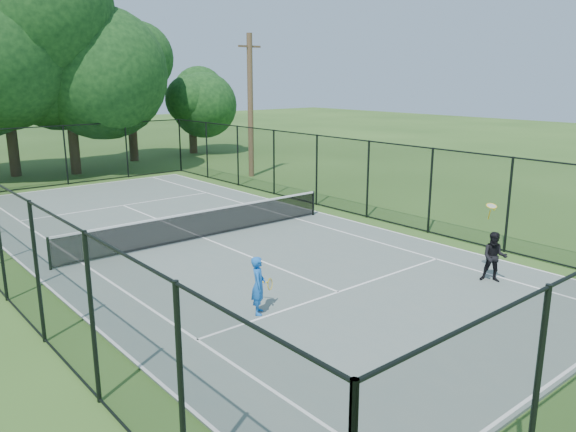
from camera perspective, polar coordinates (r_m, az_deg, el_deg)
ground at (r=19.12m, az=-8.56°, el=-2.38°), size 120.00×120.00×0.00m
tennis_court at (r=19.11m, az=-8.56°, el=-2.30°), size 11.00×24.00×0.06m
tennis_net at (r=18.97m, az=-8.62°, el=-0.71°), size 10.08×0.08×0.95m
fence at (r=18.76m, az=-8.73°, el=2.02°), size 13.10×26.10×3.00m
tree_near_left at (r=34.14m, az=-27.07°, el=14.61°), size 8.21×8.21×10.70m
tree_near_mid at (r=33.57m, az=-21.56°, el=13.95°), size 7.29×7.29×9.53m
tree_near_right at (r=37.87m, az=-15.89°, el=13.96°), size 6.46×6.46×8.92m
tree_far_right at (r=40.88m, az=-9.78°, el=11.53°), size 4.56×4.56×6.04m
utility_pole at (r=30.68m, az=-3.84°, el=11.15°), size 1.40×0.30×7.55m
player_blue at (r=12.83m, az=-3.01°, el=-7.04°), size 0.87×0.59×1.36m
player_black at (r=15.73m, az=20.22°, el=-3.90°), size 0.80×0.90×2.02m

